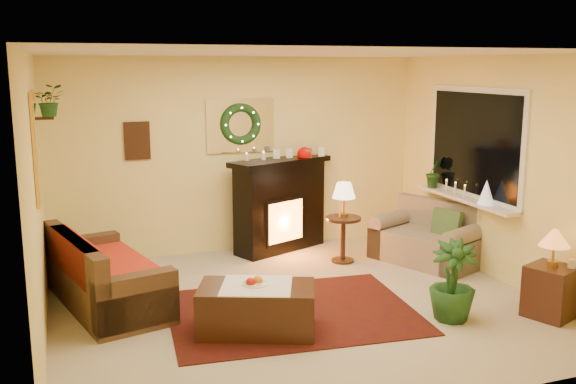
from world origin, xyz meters
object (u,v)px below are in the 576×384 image
object	(u,v)px
end_table_square	(551,291)
fireplace	(280,210)
loveseat	(427,231)
coffee_table	(257,311)
sofa	(107,266)
side_table_round	(343,237)

from	to	relation	value
end_table_square	fireplace	bearing A→B (deg)	119.13
loveseat	end_table_square	size ratio (longest dim) A/B	2.53
end_table_square	coffee_table	bearing A→B (deg)	167.87
sofa	end_table_square	bearing A→B (deg)	-37.71
side_table_round	coffee_table	xyz separation A→B (m)	(-1.69, -1.76, -0.12)
fireplace	coffee_table	distance (m)	2.81
side_table_round	end_table_square	bearing A→B (deg)	-63.28
sofa	coffee_table	xyz separation A→B (m)	(1.27, -1.19, -0.22)
fireplace	side_table_round	size ratio (longest dim) A/B	2.20
coffee_table	sofa	bearing A→B (deg)	158.49
sofa	side_table_round	world-z (taller)	sofa
coffee_table	fireplace	bearing A→B (deg)	88.39
fireplace	coffee_table	bearing A→B (deg)	-136.44
fireplace	loveseat	world-z (taller)	fireplace
loveseat	sofa	bearing A→B (deg)	158.79
loveseat	fireplace	bearing A→B (deg)	119.11
loveseat	coffee_table	bearing A→B (deg)	-176.72
sofa	fireplace	size ratio (longest dim) A/B	1.41
fireplace	side_table_round	distance (m)	1.02
fireplace	loveseat	size ratio (longest dim) A/B	0.98
end_table_square	coffee_table	xyz separation A→B (m)	(-2.88, 0.62, -0.06)
sofa	fireplace	bearing A→B (deg)	15.84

